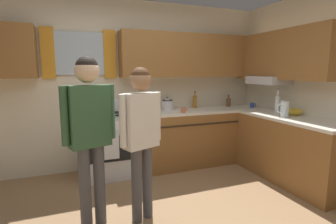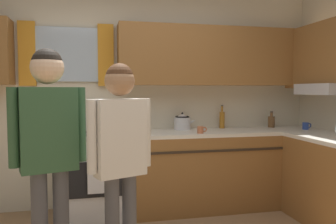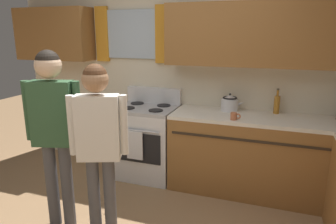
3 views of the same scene
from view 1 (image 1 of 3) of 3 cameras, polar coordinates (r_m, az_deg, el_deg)
back_wall_unit at (r=4.15m, az=-8.10°, el=8.35°), size 4.60×0.42×2.60m
right_wall_unit at (r=3.93m, az=32.45°, el=6.10°), size 0.52×4.05×2.60m
kitchen_counter_run at (r=4.21m, az=14.18°, el=-6.12°), size 2.27×2.23×0.90m
stove_oven at (r=3.95m, az=-12.99°, el=-6.80°), size 0.73×0.67×1.10m
bottle_squat_brown at (r=4.78m, az=13.03°, el=2.13°), size 0.08×0.08×0.21m
bottle_oil_amber at (r=4.50m, az=5.86°, el=2.31°), size 0.06×0.06×0.29m
bottle_tall_clear at (r=4.23m, az=22.75°, el=1.70°), size 0.07×0.07×0.37m
mug_ceramic_white at (r=4.31m, az=24.16°, el=0.49°), size 0.13×0.08×0.09m
mug_cobalt_blue at (r=4.72m, az=17.91°, el=1.43°), size 0.11×0.07×0.08m
cup_terracotta at (r=3.94m, az=3.31°, el=0.41°), size 0.11×0.07×0.08m
stovetop_kettle at (r=4.24m, az=-0.11°, el=1.79°), size 0.27×0.20×0.21m
water_pitcher at (r=3.90m, az=24.05°, el=0.62°), size 0.19×0.11×0.22m
mixing_bowl at (r=4.13m, az=25.84°, el=0.04°), size 0.22×0.22×0.10m
adult_left at (r=2.55m, az=-16.77°, el=-2.26°), size 0.50×0.26×1.65m
adult_in_plaid at (r=2.59m, az=-5.88°, el=-3.13°), size 0.46×0.27×1.56m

